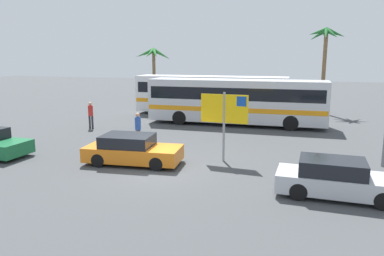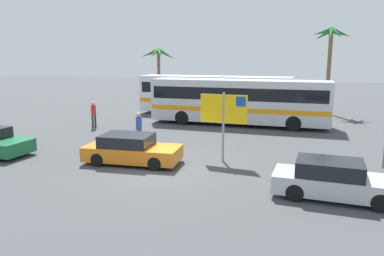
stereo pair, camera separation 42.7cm
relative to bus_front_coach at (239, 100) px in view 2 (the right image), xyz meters
The scene contains 10 objects.
ground 11.60m from the bus_front_coach, 97.75° to the right, with size 120.00×120.00×0.00m, color #424447.
bus_front_coach is the anchor object (origin of this frame).
bus_rear_coach 4.59m from the bus_front_coach, 125.68° to the left, with size 12.27×2.49×3.17m.
ferry_sign 9.33m from the bus_front_coach, 83.66° to the right, with size 2.20×0.23×3.20m.
car_orange 11.27m from the bus_front_coach, 105.09° to the right, with size 4.41×2.12×1.32m.
car_silver 13.80m from the bus_front_coach, 65.88° to the right, with size 4.26×1.84×1.32m.
pedestrian_near_sign 8.61m from the bus_front_coach, 118.42° to the right, with size 0.32×0.32×1.80m.
pedestrian_by_bus 9.97m from the bus_front_coach, 155.51° to the right, with size 0.32×0.32×1.80m.
palm_tree_seaside 10.39m from the bus_front_coach, 50.19° to the left, with size 3.07×3.10×7.09m.
palm_tree_inland 14.54m from the bus_front_coach, 135.31° to the left, with size 3.62×3.82×5.59m.
Camera 2 is at (6.13, -14.14, 4.83)m, focal length 34.60 mm.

